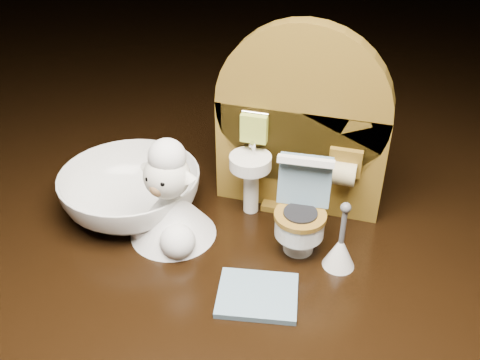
% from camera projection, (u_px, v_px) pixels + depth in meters
% --- Properties ---
extents(backdrop_panel, '(0.13, 0.05, 0.15)m').
position_uv_depth(backdrop_panel, '(299.00, 133.00, 0.40)').
color(backdrop_panel, brown).
rests_on(backdrop_panel, ground).
extents(toy_toilet, '(0.04, 0.05, 0.07)m').
position_uv_depth(toy_toilet, '(302.00, 214.00, 0.38)').
color(toy_toilet, white).
rests_on(toy_toilet, ground).
extents(bath_mat, '(0.06, 0.05, 0.00)m').
position_uv_depth(bath_mat, '(257.00, 295.00, 0.35)').
color(bath_mat, slate).
rests_on(bath_mat, ground).
extents(toilet_brush, '(0.02, 0.02, 0.05)m').
position_uv_depth(toilet_brush, '(340.00, 250.00, 0.37)').
color(toilet_brush, white).
rests_on(toilet_brush, ground).
extents(plush_lamb, '(0.06, 0.06, 0.08)m').
position_uv_depth(plush_lamb, '(170.00, 205.00, 0.39)').
color(plush_lamb, white).
rests_on(plush_lamb, ground).
extents(ceramic_bowl, '(0.13, 0.13, 0.03)m').
position_uv_depth(ceramic_bowl, '(131.00, 192.00, 0.42)').
color(ceramic_bowl, white).
rests_on(ceramic_bowl, ground).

